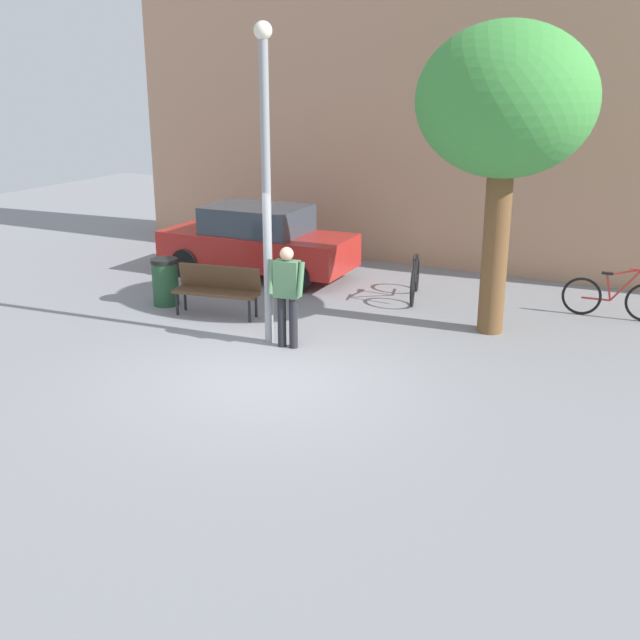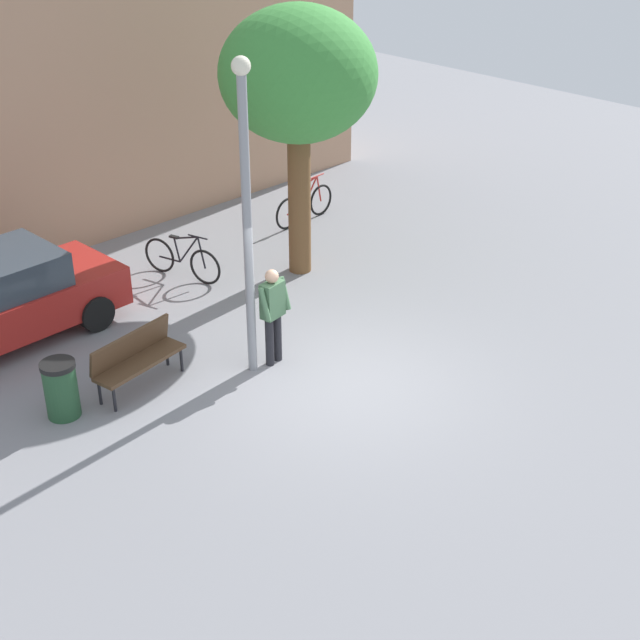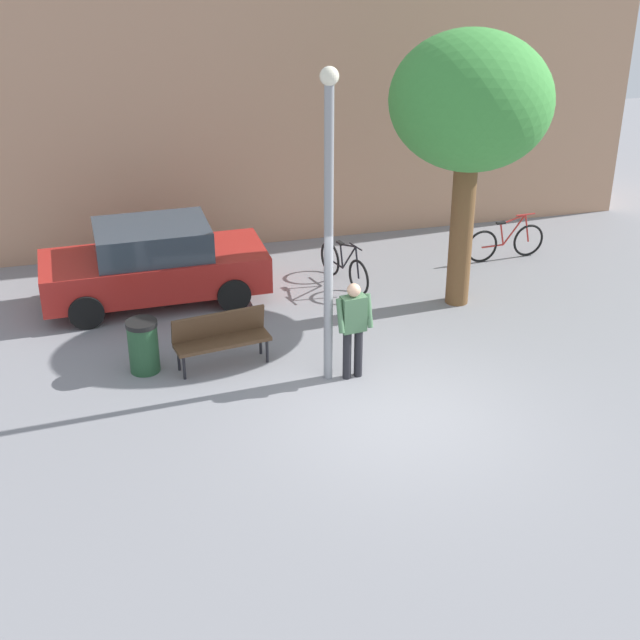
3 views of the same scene
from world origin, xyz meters
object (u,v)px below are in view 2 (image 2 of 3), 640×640
at_px(park_bench, 136,356).
at_px(bicycle_red, 305,205).
at_px(plaza_tree, 298,77).
at_px(bicycle_black, 182,260).
at_px(trash_bin, 61,389).
at_px(lamppost, 247,205).
at_px(person_by_lamppost, 273,310).

height_order(park_bench, bicycle_red, bicycle_red).
xyz_separation_m(plaza_tree, bicycle_red, (1.80, 1.75, -3.42)).
height_order(bicycle_black, trash_bin, bicycle_black).
relative_size(lamppost, trash_bin, 5.52).
bearing_deg(lamppost, bicycle_black, 70.16).
relative_size(park_bench, bicycle_red, 0.91).
bearing_deg(person_by_lamppost, lamppost, 168.48).
bearing_deg(lamppost, trash_bin, 161.20).
bearing_deg(park_bench, plaza_tree, 15.42).
bearing_deg(park_bench, bicycle_black, 42.54).
bearing_deg(bicycle_red, person_by_lamppost, -138.51).
bearing_deg(park_bench, trash_bin, 175.66).
distance_m(lamppost, bicycle_black, 4.48).
bearing_deg(trash_bin, park_bench, -4.34).
bearing_deg(park_bench, bicycle_red, 25.05).
bearing_deg(park_bench, person_by_lamppost, -25.71).
relative_size(person_by_lamppost, park_bench, 1.01).
distance_m(plaza_tree, bicycle_red, 4.25).
xyz_separation_m(lamppost, park_bench, (-1.61, 0.88, -2.29)).
distance_m(lamppost, park_bench, 2.93).
xyz_separation_m(park_bench, trash_bin, (-1.27, 0.10, -0.09)).
distance_m(person_by_lamppost, trash_bin, 3.48).
bearing_deg(plaza_tree, bicycle_black, 144.46).
height_order(lamppost, bicycle_red, lamppost).
relative_size(lamppost, bicycle_black, 2.85).
bearing_deg(plaza_tree, bicycle_red, 44.14).
height_order(lamppost, trash_bin, lamppost).
xyz_separation_m(person_by_lamppost, trash_bin, (-3.27, 1.06, -0.51)).
height_order(person_by_lamppost, bicycle_black, person_by_lamppost).
xyz_separation_m(park_bench, bicycle_red, (6.55, 3.06, -0.16)).
bearing_deg(lamppost, park_bench, 151.21).
relative_size(park_bench, bicycle_black, 0.94).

